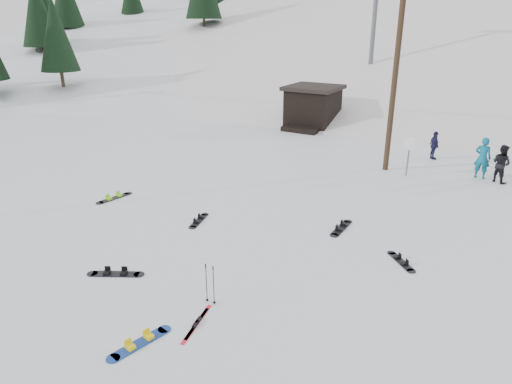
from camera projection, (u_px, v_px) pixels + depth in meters
The scene contains 20 objects.
ground at pixel (163, 299), 12.03m from camera, with size 200.00×200.00×0.00m, color white.
ski_slope at pixel (446, 171), 60.63m from camera, with size 60.00×75.00×45.00m, color white.
ridge_left at pixel (197, 140), 71.66m from camera, with size 34.00×85.00×38.00m, color white.
treeline_left at pixel (169, 75), 60.35m from camera, with size 20.00×64.00×10.00m, color black, non-canonical shape.
treeline_crest at pixel (486, 60), 81.34m from camera, with size 50.00×6.00×10.00m, color black, non-canonical shape.
utility_pole at pixel (396, 71), 20.70m from camera, with size 2.00×0.26×9.00m.
trail_sign at pixel (409, 149), 21.05m from camera, with size 0.50×0.09×1.85m.
lift_hut at pixel (313, 107), 30.79m from camera, with size 3.40×4.10×2.75m.
lift_tower_near at pixel (376, 6), 35.30m from camera, with size 2.20×0.36×8.00m.
hero_snowboard at pixel (140, 343), 10.35m from camera, with size 0.61×1.64×0.12m.
hero_skis at pixel (197, 323), 11.03m from camera, with size 0.44×1.57×0.08m.
ski_poles at pixel (210, 284), 11.65m from camera, with size 0.31×0.08×1.12m.
board_scatter_a at pixel (116, 274), 13.16m from camera, with size 1.51×0.96×0.12m.
board_scatter_b at pixel (199, 220), 16.65m from camera, with size 0.58×1.44×0.10m.
board_scatter_c at pixel (114, 198), 18.75m from camera, with size 0.52×1.67×0.12m.
board_scatter_d at pixel (401, 261), 13.84m from camera, with size 1.06×1.08×0.10m.
board_scatter_f at pixel (341, 228), 16.05m from camera, with size 0.32×1.64×0.11m.
skier_teal at pixel (483, 158), 20.83m from camera, with size 0.70×0.46×1.93m, color #0C5E7D.
skier_dark at pixel (501, 164), 20.36m from camera, with size 0.84×0.66×1.73m, color black.
skier_navy at pixel (434, 145), 23.75m from camera, with size 0.87×0.36×1.48m, color #1B193F.
Camera 1 is at (7.31, -7.58, 6.92)m, focal length 32.00 mm.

